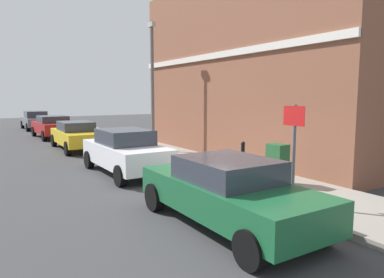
{
  "coord_description": "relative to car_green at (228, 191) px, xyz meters",
  "views": [
    {
      "loc": [
        -5.34,
        -7.51,
        2.63
      ],
      "look_at": [
        0.92,
        2.44,
        1.2
      ],
      "focal_mm": 33.01,
      "sensor_mm": 36.0,
      "label": 1
    }
  ],
  "objects": [
    {
      "name": "sidewalk",
      "position": [
        2.84,
        8.01,
        -0.65
      ],
      "size": [
        2.78,
        30.0,
        0.15
      ],
      "primitive_type": "cube",
      "color": "gray",
      "rests_on": "ground"
    },
    {
      "name": "car_grey",
      "position": [
        0.04,
        24.72,
        0.03
      ],
      "size": [
        1.79,
        4.17,
        1.46
      ],
      "rotation": [
        0.0,
        0.0,
        1.57
      ],
      "color": "slate",
      "rests_on": "ground"
    },
    {
      "name": "street_sign",
      "position": [
        1.75,
        -0.12,
        0.93
      ],
      "size": [
        0.08,
        0.6,
        2.3
      ],
      "color": "#59595B",
      "rests_on": "sidewalk"
    },
    {
      "name": "bollard_near_cabinet",
      "position": [
        3.03,
        3.1,
        -0.02
      ],
      "size": [
        0.14,
        0.14,
        1.04
      ],
      "color": "black",
      "rests_on": "sidewalk"
    },
    {
      "name": "corner_building",
      "position": [
        7.69,
        6.2,
        3.1
      ],
      "size": [
        7.03,
        12.38,
        7.65
      ],
      "color": "brown",
      "rests_on": "ground"
    },
    {
      "name": "car_red",
      "position": [
        0.07,
        18.06,
        0.01
      ],
      "size": [
        2.06,
        4.35,
        1.4
      ],
      "rotation": [
        0.0,
        0.0,
        1.6
      ],
      "color": "maroon",
      "rests_on": "ground"
    },
    {
      "name": "utility_cabinet",
      "position": [
        2.93,
        1.49,
        -0.05
      ],
      "size": [
        0.46,
        0.61,
        1.15
      ],
      "color": "#1E4C28",
      "rests_on": "sidewalk"
    },
    {
      "name": "car_green",
      "position": [
        0.0,
        0.0,
        0.0
      ],
      "size": [
        1.91,
        4.41,
        1.4
      ],
      "rotation": [
        0.0,
        0.0,
        1.57
      ],
      "color": "#195933",
      "rests_on": "ground"
    },
    {
      "name": "car_white",
      "position": [
        0.08,
        5.73,
        0.05
      ],
      "size": [
        1.84,
        4.24,
        1.51
      ],
      "rotation": [
        0.0,
        0.0,
        1.58
      ],
      "color": "silver",
      "rests_on": "ground"
    },
    {
      "name": "car_yellow",
      "position": [
        0.06,
        12.22,
        -0.0
      ],
      "size": [
        1.85,
        4.5,
        1.38
      ],
      "rotation": [
        0.0,
        0.0,
        1.55
      ],
      "color": "gold",
      "rests_on": "ground"
    },
    {
      "name": "lamppost",
      "position": [
        2.73,
        9.05,
        2.58
      ],
      "size": [
        0.2,
        0.44,
        5.72
      ],
      "color": "#59595B",
      "rests_on": "sidewalk"
    },
    {
      "name": "ground",
      "position": [
        1.03,
        2.01,
        -0.73
      ],
      "size": [
        80.0,
        80.0,
        0.0
      ],
      "primitive_type": "plane",
      "color": "#38383A"
    }
  ]
}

